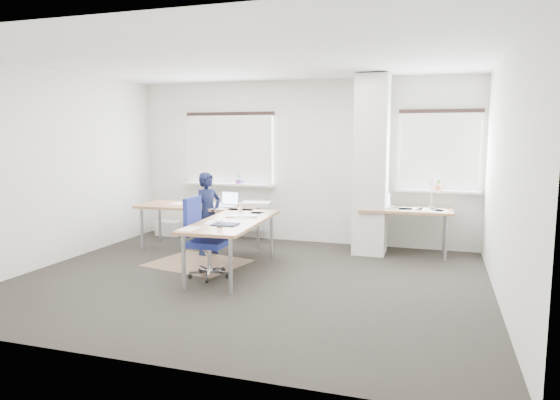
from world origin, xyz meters
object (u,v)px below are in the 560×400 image
(desk_main, at_px, (218,214))
(desk_side, at_px, (406,211))
(task_chair, at_px, (206,255))
(person, at_px, (208,214))

(desk_main, bearing_deg, desk_side, 20.88)
(task_chair, bearing_deg, desk_side, 40.68)
(person, bearing_deg, task_chair, -129.11)
(desk_main, xyz_separation_m, task_chair, (0.24, -0.90, -0.40))
(person, bearing_deg, desk_side, -46.14)
(desk_main, xyz_separation_m, person, (-0.29, 0.25, -0.05))
(desk_side, height_order, person, person)
(desk_side, bearing_deg, desk_main, -158.19)
(task_chair, height_order, person, person)
(desk_main, relative_size, desk_side, 1.84)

